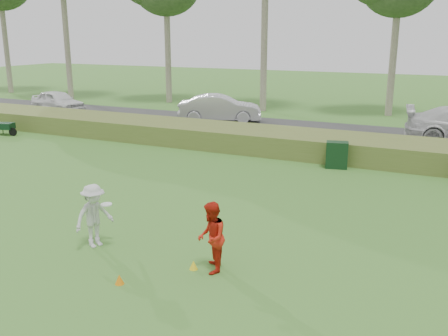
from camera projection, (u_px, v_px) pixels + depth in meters
The scene contains 11 objects.
ground at pixel (149, 265), 11.32m from camera, with size 120.00×120.00×0.00m, color #336E24.
reed_strip at pixel (302, 143), 21.69m from camera, with size 80.00×3.00×0.90m, color #506327.
park_road at pixel (329, 133), 26.17m from camera, with size 80.00×6.00×0.06m, color #2D2D2D.
player_white at pixel (94, 216), 12.12m from camera, with size 0.98×1.16×1.59m.
player_red at pixel (211, 238), 10.82m from camera, with size 0.77×0.60×1.59m, color red.
cone_orange at pixel (119, 279), 10.43m from camera, with size 0.19×0.19×0.21m, color orange.
cone_yellow at pixel (193, 265), 11.08m from camera, with size 0.19×0.19×0.21m, color yellow.
utility_cabinet at pixel (337, 155), 19.34m from camera, with size 0.83×0.52×1.04m, color black.
wheelbarrow at pixel (5, 126), 25.65m from camera, with size 1.33×0.82×0.63m.
car_left at pixel (58, 101), 32.66m from camera, with size 1.67×4.16×1.42m, color white.
car_mid at pixel (220, 108), 29.14m from camera, with size 1.67×4.79×1.58m, color silver.
Camera 1 is at (5.94, -8.65, 5.08)m, focal length 40.00 mm.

